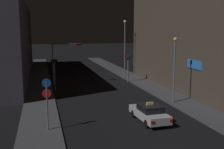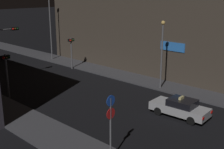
{
  "view_description": "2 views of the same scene",
  "coord_description": "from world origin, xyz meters",
  "px_view_note": "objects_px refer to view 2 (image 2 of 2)",
  "views": [
    {
      "loc": [
        -6.74,
        -12.95,
        7.22
      ],
      "look_at": [
        0.88,
        16.71,
        2.45
      ],
      "focal_mm": 44.6,
      "sensor_mm": 36.0,
      "label": 1
    },
    {
      "loc": [
        -17.22,
        -3.13,
        9.23
      ],
      "look_at": [
        1.67,
        14.41,
        1.94
      ],
      "focal_mm": 47.17,
      "sensor_mm": 36.0,
      "label": 2
    }
  ],
  "objects_px": {
    "traffic_light_right_kerb": "(71,47)",
    "sign_pole_left": "(111,120)",
    "taxi": "(180,107)",
    "traffic_light_left_kerb": "(6,67)",
    "street_lamp_far_block": "(50,19)",
    "street_lamp_near_block": "(162,48)"
  },
  "relations": [
    {
      "from": "taxi",
      "to": "traffic_light_right_kerb",
      "type": "relative_size",
      "value": 1.18
    },
    {
      "from": "traffic_light_left_kerb",
      "to": "street_lamp_near_block",
      "type": "height_order",
      "value": "street_lamp_near_block"
    },
    {
      "from": "traffic_light_right_kerb",
      "to": "sign_pole_left",
      "type": "height_order",
      "value": "sign_pole_left"
    },
    {
      "from": "taxi",
      "to": "street_lamp_near_block",
      "type": "relative_size",
      "value": 0.7
    },
    {
      "from": "taxi",
      "to": "street_lamp_far_block",
      "type": "distance_m",
      "value": 24.17
    },
    {
      "from": "street_lamp_near_block",
      "to": "street_lamp_far_block",
      "type": "xyz_separation_m",
      "value": [
        0.44,
        18.3,
        1.62
      ]
    },
    {
      "from": "sign_pole_left",
      "to": "street_lamp_far_block",
      "type": "height_order",
      "value": "street_lamp_far_block"
    },
    {
      "from": "traffic_light_right_kerb",
      "to": "sign_pole_left",
      "type": "xyz_separation_m",
      "value": [
        -11.66,
        -17.46,
        -0.3
      ]
    },
    {
      "from": "taxi",
      "to": "traffic_light_left_kerb",
      "type": "bearing_deg",
      "value": 116.72
    },
    {
      "from": "traffic_light_left_kerb",
      "to": "street_lamp_near_block",
      "type": "bearing_deg",
      "value": -37.33
    },
    {
      "from": "sign_pole_left",
      "to": "street_lamp_far_block",
      "type": "relative_size",
      "value": 0.43
    },
    {
      "from": "traffic_light_left_kerb",
      "to": "traffic_light_right_kerb",
      "type": "bearing_deg",
      "value": 19.79
    },
    {
      "from": "taxi",
      "to": "street_lamp_near_block",
      "type": "height_order",
      "value": "street_lamp_near_block"
    },
    {
      "from": "traffic_light_right_kerb",
      "to": "sign_pole_left",
      "type": "bearing_deg",
      "value": -123.74
    },
    {
      "from": "taxi",
      "to": "traffic_light_right_kerb",
      "type": "distance_m",
      "value": 17.72
    },
    {
      "from": "taxi",
      "to": "sign_pole_left",
      "type": "relative_size",
      "value": 1.2
    },
    {
      "from": "traffic_light_left_kerb",
      "to": "traffic_light_right_kerb",
      "type": "xyz_separation_m",
      "value": [
        10.45,
        3.76,
        -0.09
      ]
    },
    {
      "from": "street_lamp_far_block",
      "to": "sign_pole_left",
      "type": "bearing_deg",
      "value": -119.01
    },
    {
      "from": "traffic_light_left_kerb",
      "to": "street_lamp_far_block",
      "type": "xyz_separation_m",
      "value": [
        11.75,
        9.67,
        2.86
      ]
    },
    {
      "from": "taxi",
      "to": "street_lamp_far_block",
      "type": "relative_size",
      "value": 0.51
    },
    {
      "from": "traffic_light_right_kerb",
      "to": "street_lamp_far_block",
      "type": "bearing_deg",
      "value": 77.61
    },
    {
      "from": "street_lamp_far_block",
      "to": "traffic_light_right_kerb",
      "type": "bearing_deg",
      "value": -102.39
    }
  ]
}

